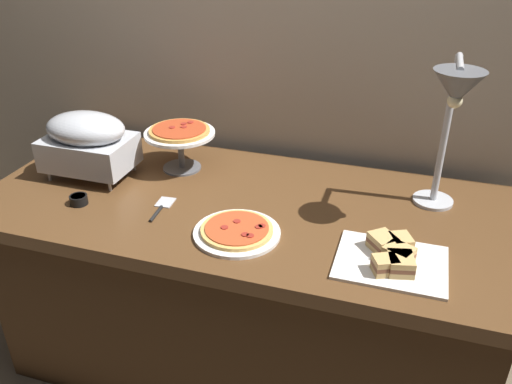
% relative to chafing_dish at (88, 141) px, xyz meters
% --- Properties ---
extents(ground_plane, '(8.00, 8.00, 0.00)m').
position_rel_chafing_dish_xyz_m(ground_plane, '(0.64, -0.03, -0.90)').
color(ground_plane, brown).
extents(back_wall, '(4.40, 0.04, 2.40)m').
position_rel_chafing_dish_xyz_m(back_wall, '(0.64, 0.47, 0.30)').
color(back_wall, tan).
rests_on(back_wall, ground_plane).
extents(buffet_table, '(1.90, 0.84, 0.76)m').
position_rel_chafing_dish_xyz_m(buffet_table, '(0.64, -0.03, -0.52)').
color(buffet_table, brown).
rests_on(buffet_table, ground_plane).
extents(chafing_dish, '(0.33, 0.23, 0.25)m').
position_rel_chafing_dish_xyz_m(chafing_dish, '(0.00, 0.00, 0.00)').
color(chafing_dish, '#B7BABF').
rests_on(chafing_dish, buffet_table).
extents(heat_lamp, '(0.15, 0.32, 0.53)m').
position_rel_chafing_dish_xyz_m(heat_lamp, '(1.27, 0.04, 0.27)').
color(heat_lamp, '#B7BABF').
rests_on(heat_lamp, buffet_table).
extents(pizza_plate_front, '(0.28, 0.28, 0.03)m').
position_rel_chafing_dish_xyz_m(pizza_plate_front, '(0.68, -0.23, -0.13)').
color(pizza_plate_front, white).
rests_on(pizza_plate_front, buffet_table).
extents(pizza_plate_center, '(0.28, 0.28, 0.18)m').
position_rel_chafing_dish_xyz_m(pizza_plate_center, '(0.31, 0.16, -0.01)').
color(pizza_plate_center, '#595B60').
rests_on(pizza_plate_center, buffet_table).
extents(sandwich_platter, '(0.32, 0.25, 0.06)m').
position_rel_chafing_dish_xyz_m(sandwich_platter, '(1.17, -0.24, -0.12)').
color(sandwich_platter, white).
rests_on(sandwich_platter, buffet_table).
extents(sauce_cup_near, '(0.06, 0.06, 0.03)m').
position_rel_chafing_dish_xyz_m(sauce_cup_near, '(0.08, -0.21, -0.13)').
color(sauce_cup_near, black).
rests_on(sauce_cup_near, buffet_table).
extents(serving_spatula, '(0.06, 0.17, 0.01)m').
position_rel_chafing_dish_xyz_m(serving_spatula, '(0.37, -0.15, -0.14)').
color(serving_spatula, '#B7BABF').
rests_on(serving_spatula, buffet_table).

